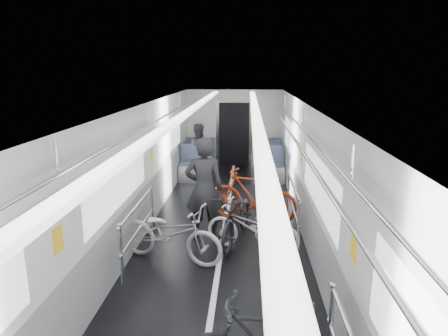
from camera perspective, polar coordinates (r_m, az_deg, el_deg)
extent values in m
cube|color=black|center=(6.40, -0.84, -14.22)|extent=(3.00, 14.00, 0.01)
cube|color=white|center=(5.67, -0.93, 7.64)|extent=(3.00, 14.00, 0.02)
cube|color=silver|center=(6.22, -14.83, -3.58)|extent=(0.02, 14.00, 2.40)
cube|color=silver|center=(6.01, 13.57, -4.12)|extent=(0.02, 14.00, 2.40)
cube|color=silver|center=(12.76, 1.47, 5.74)|extent=(3.00, 0.02, 2.40)
cube|color=white|center=(6.40, -0.84, -14.19)|extent=(0.08, 13.80, 0.01)
cube|color=gray|center=(6.47, -14.16, -9.94)|extent=(0.01, 13.90, 0.90)
cube|color=gray|center=(6.27, 12.90, -10.65)|extent=(0.01, 13.90, 0.90)
cube|color=white|center=(6.15, -14.68, -1.82)|extent=(0.01, 10.80, 0.75)
cube|color=white|center=(5.95, 13.39, -2.29)|extent=(0.01, 10.80, 0.75)
cube|color=white|center=(5.75, -6.44, 7.03)|extent=(0.14, 13.40, 0.05)
cube|color=white|center=(5.67, 4.67, 6.97)|extent=(0.14, 13.40, 0.05)
cube|color=black|center=(12.73, 1.45, 4.82)|extent=(0.95, 0.10, 2.00)
imported|color=#A7A6AB|center=(6.52, -7.66, -9.19)|extent=(1.91, 1.15, 0.95)
imported|color=silver|center=(6.82, 4.04, -8.49)|extent=(1.71, 1.00, 0.85)
imported|color=#A13113|center=(8.10, 4.04, -3.88)|extent=(1.90, 0.97, 1.10)
imported|color=black|center=(7.16, 1.92, -6.99)|extent=(1.00, 1.86, 0.93)
imported|color=black|center=(7.14, -2.87, -3.00)|extent=(0.73, 0.52, 1.89)
imported|color=#322F37|center=(11.41, -3.77, 2.53)|extent=(0.80, 0.65, 1.54)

